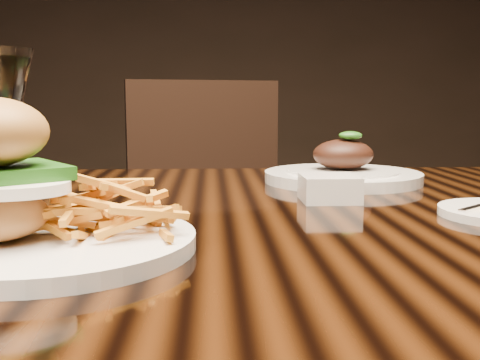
{
  "coord_description": "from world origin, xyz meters",
  "views": [
    {
      "loc": [
        -0.02,
        -0.7,
        0.89
      ],
      "look_at": [
        0.01,
        -0.15,
        0.81
      ],
      "focal_mm": 42.0,
      "sensor_mm": 36.0,
      "label": 1
    }
  ],
  "objects_px": {
    "burger_plate": "(42,203)",
    "far_dish": "(343,172)",
    "dining_table": "(227,269)",
    "chair_far": "(213,223)",
    "wine_glass": "(2,97)"
  },
  "relations": [
    {
      "from": "burger_plate",
      "to": "far_dish",
      "type": "xyz_separation_m",
      "value": [
        0.38,
        0.43,
        -0.03
      ]
    },
    {
      "from": "dining_table",
      "to": "burger_plate",
      "type": "distance_m",
      "value": 0.28
    },
    {
      "from": "far_dish",
      "to": "burger_plate",
      "type": "bearing_deg",
      "value": -131.36
    },
    {
      "from": "chair_far",
      "to": "burger_plate",
      "type": "bearing_deg",
      "value": -111.2
    },
    {
      "from": "burger_plate",
      "to": "chair_far",
      "type": "distance_m",
      "value": 1.12
    },
    {
      "from": "dining_table",
      "to": "chair_far",
      "type": "height_order",
      "value": "chair_far"
    },
    {
      "from": "wine_glass",
      "to": "far_dish",
      "type": "relative_size",
      "value": 0.73
    },
    {
      "from": "burger_plate",
      "to": "wine_glass",
      "type": "distance_m",
      "value": 0.17
    },
    {
      "from": "dining_table",
      "to": "burger_plate",
      "type": "height_order",
      "value": "burger_plate"
    },
    {
      "from": "burger_plate",
      "to": "chair_far",
      "type": "relative_size",
      "value": 0.28
    },
    {
      "from": "dining_table",
      "to": "chair_far",
      "type": "relative_size",
      "value": 1.68
    },
    {
      "from": "dining_table",
      "to": "wine_glass",
      "type": "bearing_deg",
      "value": -164.65
    },
    {
      "from": "far_dish",
      "to": "wine_glass",
      "type": "bearing_deg",
      "value": -145.45
    },
    {
      "from": "chair_far",
      "to": "dining_table",
      "type": "bearing_deg",
      "value": -101.84
    },
    {
      "from": "burger_plate",
      "to": "far_dish",
      "type": "distance_m",
      "value": 0.58
    }
  ]
}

